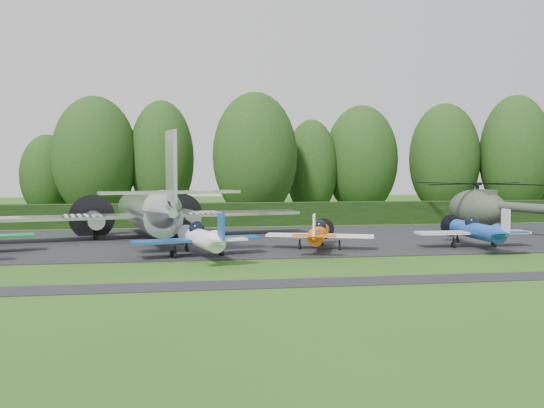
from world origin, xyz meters
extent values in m
plane|color=#2A5217|center=(0.00, 0.00, 0.00)|extent=(160.00, 160.00, 0.00)
cube|color=black|center=(0.00, 10.00, 0.00)|extent=(70.00, 18.00, 0.01)
cube|color=black|center=(0.00, -6.00, 0.00)|extent=(70.00, 2.00, 0.00)
cube|color=black|center=(0.00, 21.00, 0.00)|extent=(90.00, 1.60, 2.00)
cylinder|color=silver|center=(-4.35, 11.01, 1.96)|extent=(2.38, 12.40, 2.38)
cone|color=silver|center=(-4.35, 17.95, 1.96)|extent=(2.38, 1.55, 2.38)
cone|color=silver|center=(-4.35, 3.57, 2.48)|extent=(2.38, 3.10, 2.38)
sphere|color=black|center=(-4.35, 16.96, 2.48)|extent=(1.55, 1.55, 1.55)
cube|color=silver|center=(-4.35, 12.04, 1.65)|extent=(22.73, 2.48, 0.23)
cube|color=white|center=(-8.49, 12.04, 1.78)|extent=(2.69, 2.58, 0.05)
cube|color=white|center=(-0.22, 12.04, 1.78)|extent=(2.69, 2.58, 0.05)
cylinder|color=silver|center=(-7.66, 12.66, 1.39)|extent=(1.14, 3.31, 1.14)
cylinder|color=silver|center=(-1.05, 12.66, 1.39)|extent=(1.14, 3.31, 1.14)
cylinder|color=black|center=(-7.66, 14.99, 1.39)|extent=(3.31, 0.03, 3.31)
cylinder|color=black|center=(-1.05, 14.99, 1.39)|extent=(3.31, 0.03, 3.31)
cube|color=silver|center=(-4.35, 2.74, 3.62)|extent=(7.75, 1.45, 0.14)
cube|color=silver|center=(-4.35, 2.43, 5.06)|extent=(0.19, 2.27, 3.93)
cylinder|color=black|center=(-7.66, 12.25, 0.26)|extent=(0.26, 0.93, 0.93)
cylinder|color=black|center=(-1.05, 12.25, 0.26)|extent=(0.26, 0.93, 0.93)
cylinder|color=black|center=(-4.35, 2.33, 0.19)|extent=(0.19, 0.45, 0.45)
cylinder|color=white|center=(-1.05, 2.00, 1.13)|extent=(0.99, 5.66, 0.99)
sphere|color=black|center=(-1.05, 2.62, 1.59)|extent=(0.86, 0.86, 0.86)
cube|color=navy|center=(-1.05, 2.51, 0.98)|extent=(7.20, 1.34, 0.14)
cube|color=white|center=(-1.05, -1.40, 1.39)|extent=(2.67, 0.72, 0.10)
cube|color=navy|center=(-1.05, -1.50, 2.06)|extent=(0.10, 0.82, 1.34)
cylinder|color=black|center=(-1.05, 5.65, 1.13)|extent=(1.54, 0.02, 1.54)
cylinder|color=black|center=(-2.39, 2.31, 0.19)|extent=(0.14, 0.45, 0.45)
cylinder|color=black|center=(0.29, 2.31, 0.19)|extent=(0.14, 0.45, 0.45)
cylinder|color=black|center=(-1.05, 4.67, 0.16)|extent=(0.12, 0.41, 0.41)
cylinder|color=orange|center=(6.12, 3.99, 1.02)|extent=(0.89, 5.10, 0.89)
sphere|color=black|center=(6.12, 4.55, 1.44)|extent=(0.78, 0.78, 0.78)
cube|color=white|center=(6.12, 4.46, 0.88)|extent=(6.49, 1.20, 0.13)
cube|color=orange|center=(6.12, 0.94, 1.25)|extent=(2.41, 0.65, 0.09)
cube|color=white|center=(6.12, 0.84, 1.85)|extent=(0.09, 0.74, 1.20)
cylinder|color=black|center=(6.12, 7.28, 1.02)|extent=(1.39, 0.02, 1.39)
cylinder|color=black|center=(4.91, 4.27, 0.17)|extent=(0.13, 0.41, 0.41)
cylinder|color=black|center=(7.32, 4.27, 0.17)|extent=(0.13, 0.41, 0.41)
cylinder|color=black|center=(6.12, 6.40, 0.15)|extent=(0.11, 0.37, 0.37)
cylinder|color=#1A46A1|center=(15.87, 3.39, 1.12)|extent=(0.98, 5.60, 0.98)
sphere|color=black|center=(15.87, 4.00, 1.58)|extent=(0.85, 0.85, 0.85)
cube|color=silver|center=(15.87, 3.90, 0.97)|extent=(7.12, 1.32, 0.14)
cube|color=#1A46A1|center=(15.87, 0.03, 1.37)|extent=(2.65, 0.71, 0.10)
cube|color=silver|center=(15.87, -0.07, 2.03)|extent=(0.10, 0.81, 1.32)
cylinder|color=black|center=(15.87, 7.00, 1.12)|extent=(1.53, 0.02, 1.53)
cylinder|color=black|center=(14.55, 3.69, 0.18)|extent=(0.14, 0.45, 0.45)
cylinder|color=black|center=(17.20, 3.69, 0.18)|extent=(0.14, 0.45, 0.45)
cylinder|color=black|center=(15.87, 6.03, 0.16)|extent=(0.12, 0.41, 0.41)
ellipsoid|color=#333A2D|center=(21.59, 14.25, 1.80)|extent=(3.11, 5.71, 2.98)
cylinder|color=#333A2D|center=(21.59, 9.76, 2.09)|extent=(0.70, 5.99, 0.70)
cube|color=#333A2D|center=(21.59, 6.67, 2.99)|extent=(0.12, 0.90, 1.60)
cylinder|color=black|center=(21.59, 14.25, 3.29)|extent=(0.30, 0.30, 0.80)
cylinder|color=black|center=(21.59, 14.25, 3.74)|extent=(0.70, 0.70, 0.25)
cylinder|color=black|center=(21.59, 14.25, 3.74)|extent=(11.97, 11.97, 0.06)
cube|color=#333A2D|center=(21.59, 13.45, 2.94)|extent=(0.90, 2.00, 0.70)
ellipsoid|color=black|center=(21.59, 15.85, 1.90)|extent=(1.90, 1.90, 1.71)
cylinder|color=black|center=(20.59, 15.05, 0.30)|extent=(0.18, 0.56, 0.56)
cylinder|color=black|center=(22.59, 15.05, 0.30)|extent=(0.18, 0.56, 0.56)
cylinder|color=black|center=(21.59, 11.06, 0.25)|extent=(0.16, 0.48, 0.48)
cylinder|color=#3F3326|center=(23.44, 19.69, 0.59)|extent=(0.12, 0.12, 1.18)
cylinder|color=#3F3326|center=(26.38, 19.69, 0.59)|extent=(0.12, 0.12, 1.18)
cube|color=beige|center=(24.91, 19.69, 1.27)|extent=(3.13, 0.08, 0.98)
cylinder|color=black|center=(17.57, 32.47, 1.94)|extent=(0.70, 0.70, 3.88)
ellipsoid|color=black|center=(17.57, 32.47, 5.92)|extent=(7.93, 7.93, 11.85)
cylinder|color=black|center=(-10.32, 31.14, 1.99)|extent=(0.70, 0.70, 3.99)
ellipsoid|color=black|center=(-10.32, 31.14, 6.09)|extent=(8.34, 8.34, 12.18)
cylinder|color=black|center=(26.86, 31.81, 1.99)|extent=(0.70, 0.70, 3.97)
ellipsoid|color=black|center=(26.86, 31.81, 6.07)|extent=(7.67, 7.67, 12.14)
cylinder|color=black|center=(-15.33, 33.73, 1.39)|extent=(0.70, 0.70, 2.78)
ellipsoid|color=black|center=(-15.33, 33.73, 4.24)|extent=(5.57, 5.57, 8.49)
cylinder|color=black|center=(5.28, 27.56, 2.03)|extent=(0.70, 0.70, 4.06)
ellipsoid|color=black|center=(5.28, 27.56, 6.21)|extent=(8.26, 8.26, 12.42)
cylinder|color=black|center=(33.93, 29.51, 2.11)|extent=(0.70, 0.70, 4.23)
ellipsoid|color=black|center=(33.93, 29.51, 6.46)|extent=(7.54, 7.54, 12.92)
cylinder|color=black|center=(-3.78, 31.55, 1.95)|extent=(0.70, 0.70, 3.90)
ellipsoid|color=black|center=(-3.78, 31.55, 5.96)|extent=(6.53, 6.53, 11.92)
cylinder|color=black|center=(38.39, 32.77, 1.83)|extent=(0.70, 0.70, 3.66)
ellipsoid|color=black|center=(38.39, 32.77, 5.60)|extent=(5.96, 5.96, 11.20)
cylinder|color=black|center=(11.84, 31.73, 1.67)|extent=(0.70, 0.70, 3.34)
ellipsoid|color=black|center=(11.84, 31.73, 5.10)|extent=(5.62, 5.62, 10.19)
camera|label=1|loc=(-2.28, -31.20, 4.87)|focal=40.00mm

